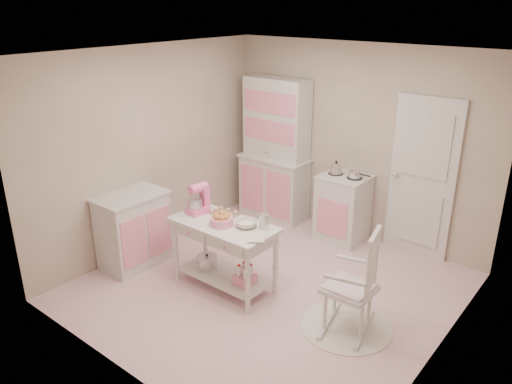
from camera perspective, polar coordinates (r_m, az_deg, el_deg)
room_shell at (r=5.16m, az=1.65°, el=4.90°), size 3.84×3.84×2.62m
door at (r=6.51m, az=18.48°, el=1.49°), size 0.82×0.05×2.04m
hutch at (r=7.29m, az=2.14°, el=4.84°), size 1.06×0.50×2.08m
stove at (r=6.83m, az=9.89°, el=-1.79°), size 0.62×0.57×0.92m
base_cabinet at (r=6.29m, az=-13.83°, el=-4.22°), size 0.54×0.84×0.92m
lace_rug at (r=5.30m, az=10.26°, el=-14.86°), size 0.92×0.92×0.01m
rocking_chair at (r=5.00m, az=10.67°, el=-9.81°), size 0.64×0.81×1.10m
work_table at (r=5.67m, az=-3.63°, el=-7.23°), size 1.20×0.60×0.80m
stand_mixer at (r=5.71m, az=-6.75°, el=-0.81°), size 0.23×0.30×0.34m
cookie_tray at (r=5.70m, az=-3.63°, el=-2.50°), size 0.34×0.24×0.02m
bread_basket at (r=5.43m, az=-3.94°, el=-3.36°), size 0.25×0.25×0.09m
mixing_bowl at (r=5.37m, az=-1.11°, el=-3.67°), size 0.23×0.23×0.07m
metal_pitcher at (r=5.31m, az=0.93°, el=-3.43°), size 0.10×0.10×0.17m
recipe_book at (r=5.14m, az=-0.92°, el=-5.22°), size 0.27×0.29×0.02m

